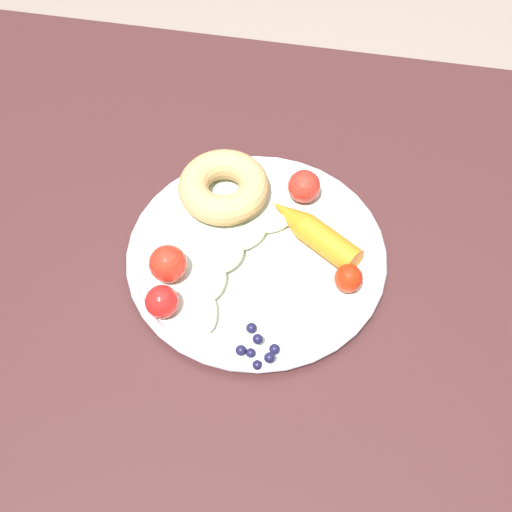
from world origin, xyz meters
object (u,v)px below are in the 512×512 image
plate (256,257)px  tomato_mid (304,186)px  tomato_far (162,302)px  banana (234,260)px  carrot_orange (313,232)px  donut (220,186)px  dining_table (215,291)px  blueberry_pile (257,348)px  tomato_near (349,278)px  tomato_extra (168,264)px

plate → tomato_mid: 0.11m
plate → tomato_far: tomato_far is taller
banana → carrot_orange: bearing=-147.3°
tomato_mid → donut: bearing=9.7°
tomato_mid → tomato_far: (0.13, 0.19, -0.00)m
banana → tomato_mid: (-0.06, -0.12, 0.01)m
donut → tomato_far: (0.03, 0.17, -0.00)m
dining_table → tomato_mid: bearing=-135.5°
blueberry_pile → tomato_near: tomato_near is taller
banana → tomato_extra: (0.07, 0.03, 0.01)m
dining_table → carrot_orange: carrot_orange is taller
donut → tomato_extra: bearing=75.1°
tomato_near → tomato_far: bearing=19.2°
tomato_near → tomato_far: tomato_far is taller
plate → tomato_near: (-0.11, 0.02, 0.02)m
dining_table → carrot_orange: size_ratio=8.57×
tomato_near → donut: bearing=-31.4°
plate → carrot_orange: size_ratio=2.46×
carrot_orange → donut: (0.12, -0.05, 0.00)m
blueberry_pile → tomato_near: bearing=-130.6°
plate → tomato_mid: (-0.04, -0.10, 0.02)m
plate → tomato_extra: (0.09, 0.04, 0.02)m
plate → banana: banana is taller
plate → donut: bearing=-53.6°
tomato_far → tomato_mid: bearing=-124.3°
banana → tomato_near: size_ratio=5.57×
blueberry_pile → tomato_extra: 0.14m
carrot_orange → tomato_near: 0.08m
dining_table → carrot_orange: 0.17m
dining_table → tomato_extra: tomato_extra is taller
plate → tomato_extra: tomato_extra is taller
plate → tomato_near: bearing=168.6°
donut → blueberry_pile: size_ratio=2.10×
blueberry_pile → banana: bearing=-66.0°
blueberry_pile → tomato_far: bearing=-15.4°
dining_table → donut: donut is taller
tomato_far → tomato_extra: (0.01, -0.05, 0.00)m
donut → banana: bearing=110.9°
dining_table → blueberry_pile: blueberry_pile is taller
banana → donut: 0.11m
tomato_far → carrot_orange: bearing=-139.8°
plate → blueberry_pile: 0.13m
banana → tomato_extra: 0.08m
dining_table → plate: plate is taller
dining_table → blueberry_pile: 0.19m
carrot_orange → tomato_near: (-0.05, 0.06, -0.00)m
dining_table → tomato_far: size_ratio=28.59×
carrot_orange → tomato_mid: bearing=-72.9°
dining_table → plate: 0.11m
tomato_extra → donut: bearing=-104.9°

